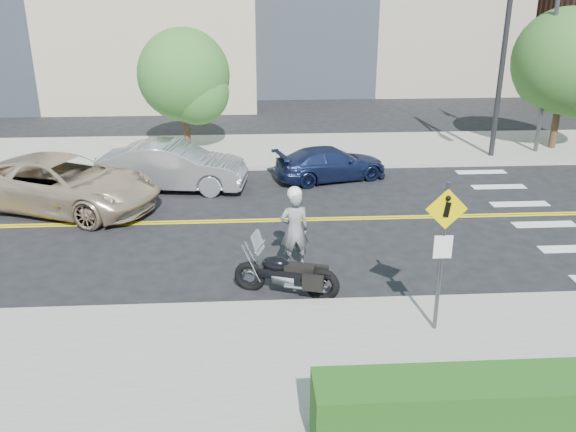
% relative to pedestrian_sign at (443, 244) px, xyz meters
% --- Properties ---
extents(ground_plane, '(120.00, 120.00, 0.00)m').
position_rel_pedestrian_sign_xyz_m(ground_plane, '(-4.20, 6.31, -1.96)').
color(ground_plane, black).
rests_on(ground_plane, ground).
extents(sidewalk_near, '(60.00, 5.00, 0.15)m').
position_rel_pedestrian_sign_xyz_m(sidewalk_near, '(-4.20, -1.19, -1.89)').
color(sidewalk_near, '#9E9B91').
rests_on(sidewalk_near, ground_plane).
extents(sidewalk_far, '(60.00, 5.00, 0.15)m').
position_rel_pedestrian_sign_xyz_m(sidewalk_far, '(-4.20, 13.81, -1.89)').
color(sidewalk_far, '#9E9B91').
rests_on(sidewalk_far, ground_plane).
extents(lamp_post, '(0.16, 0.16, 8.00)m').
position_rel_pedestrian_sign_xyz_m(lamp_post, '(7.80, 12.81, 2.19)').
color(lamp_post, '#4C4C51').
rests_on(lamp_post, sidewalk_far).
extents(traffic_light, '(0.28, 4.50, 7.00)m').
position_rel_pedestrian_sign_xyz_m(traffic_light, '(5.80, 11.39, 2.71)').
color(traffic_light, black).
rests_on(traffic_light, sidewalk_far).
extents(pedestrian_sign, '(0.78, 0.08, 3.00)m').
position_rel_pedestrian_sign_xyz_m(pedestrian_sign, '(0.00, 0.00, 0.00)').
color(pedestrian_sign, '#4C4C51').
rests_on(pedestrian_sign, sidewalk_near).
extents(motorcyclist, '(0.76, 0.56, 2.05)m').
position_rel_pedestrian_sign_xyz_m(motorcyclist, '(-2.53, 3.23, -0.94)').
color(motorcyclist, '#ABABAF').
rests_on(motorcyclist, ground).
extents(motorcycle, '(2.41, 1.38, 1.40)m').
position_rel_pedestrian_sign_xyz_m(motorcycle, '(-2.80, 1.86, -1.26)').
color(motorcycle, black).
rests_on(motorcycle, ground).
extents(suv, '(6.43, 4.71, 1.62)m').
position_rel_pedestrian_sign_xyz_m(suv, '(-9.16, 7.62, -1.15)').
color(suv, '#C9B193').
rests_on(suv, ground).
extents(parked_car_silver, '(4.94, 2.29, 1.57)m').
position_rel_pedestrian_sign_xyz_m(parked_car_silver, '(-6.11, 9.36, -1.18)').
color(parked_car_silver, '#94979A').
rests_on(parked_car_silver, ground).
extents(parked_car_blue, '(4.23, 2.63, 1.14)m').
position_rel_pedestrian_sign_xyz_m(parked_car_blue, '(-0.77, 10.10, -1.39)').
color(parked_car_blue, '#18234A').
rests_on(parked_car_blue, ground).
extents(tree_far_a, '(3.57, 3.57, 4.88)m').
position_rel_pedestrian_sign_xyz_m(tree_far_a, '(-6.08, 14.05, 1.13)').
color(tree_far_a, '#382619').
rests_on(tree_far_a, ground).
extents(tree_far_b, '(4.07, 4.07, 5.63)m').
position_rel_pedestrian_sign_xyz_m(tree_far_b, '(8.70, 13.31, 1.63)').
color(tree_far_b, '#382619').
rests_on(tree_far_b, ground).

